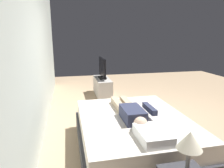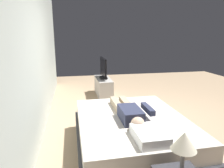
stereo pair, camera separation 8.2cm
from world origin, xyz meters
The scene contains 9 objects.
ground_plane centered at (0.00, 0.00, 0.00)m, with size 10.00×10.00×0.00m, color tan.
back_wall centered at (0.40, 1.92, 1.40)m, with size 6.40×0.10×2.80m, color silver.
bed centered at (-1.07, 0.49, 0.26)m, with size 2.02×1.62×0.54m.
pillow centered at (-1.76, 0.49, 0.60)m, with size 0.48×0.34×0.12m, color white.
person centered at (-1.04, 0.53, 0.62)m, with size 1.26×0.46×0.18m.
remote centered at (-0.89, 0.13, 0.55)m, with size 0.15×0.04×0.02m, color black.
tv_stand centered at (1.95, 0.45, 0.25)m, with size 1.10×0.40×0.50m, color #B7B2AD.
tv centered at (1.95, 0.45, 0.78)m, with size 0.88×0.20×0.59m.
lamp centered at (-2.38, 0.44, 0.85)m, with size 0.22×0.22×0.42m.
Camera 1 is at (-3.77, 1.41, 1.72)m, focal length 32.90 mm.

